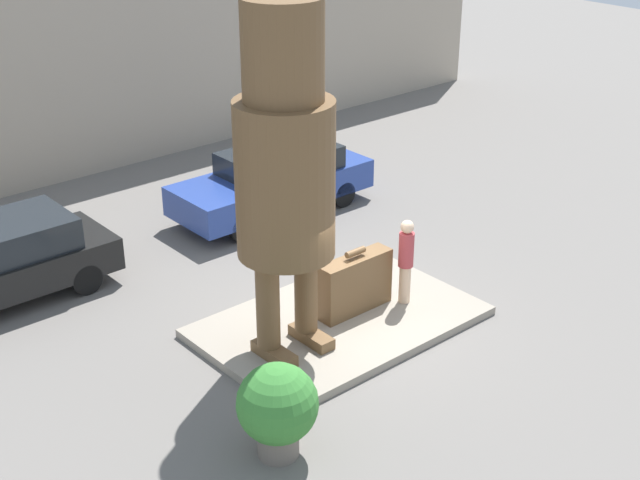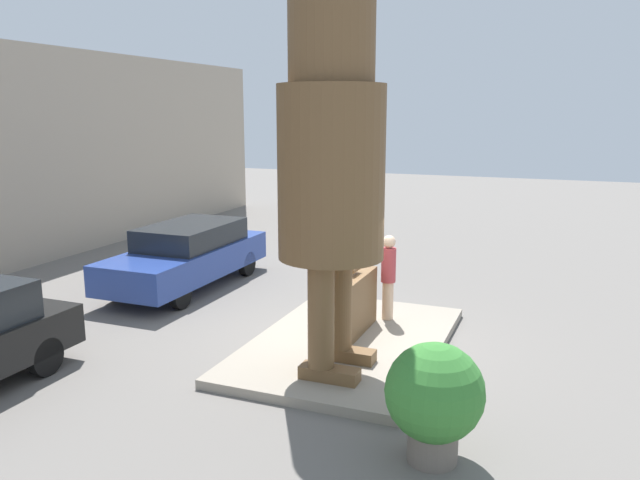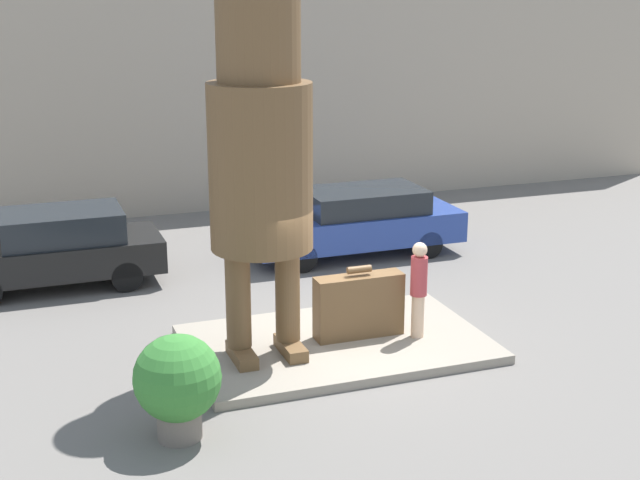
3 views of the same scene
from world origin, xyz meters
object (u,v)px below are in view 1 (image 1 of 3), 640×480
object	(u,v)px
parked_car_black	(2,261)
tourist	(406,258)
giant_suitcase	(355,284)
parked_car_blue	(274,180)
statue_figure	(285,157)
planter_pot	(277,407)

from	to	relation	value
parked_car_black	tourist	bearing A→B (deg)	136.42
giant_suitcase	parked_car_blue	bearing A→B (deg)	68.37
statue_figure	planter_pot	size ratio (longest dim) A/B	4.00
parked_car_blue	planter_pot	size ratio (longest dim) A/B	3.25
statue_figure	giant_suitcase	size ratio (longest dim) A/B	3.88
giant_suitcase	planter_pot	xyz separation A→B (m)	(-3.40, -2.11, 0.13)
parked_car_blue	planter_pot	xyz separation A→B (m)	(-5.26, -6.80, 0.04)
parked_car_black	giant_suitcase	bearing A→B (deg)	133.29
tourist	statue_figure	bearing A→B (deg)	176.08
statue_figure	parked_car_black	size ratio (longest dim) A/B	1.38
statue_figure	planter_pot	distance (m)	3.73
planter_pot	parked_car_black	bearing A→B (deg)	98.66
giant_suitcase	parked_car_black	distance (m)	6.47
planter_pot	giant_suitcase	bearing A→B (deg)	31.86
giant_suitcase	tourist	world-z (taller)	tourist
parked_car_blue	parked_car_black	bearing A→B (deg)	-0.22
giant_suitcase	planter_pot	distance (m)	4.00
giant_suitcase	parked_car_black	xyz separation A→B (m)	(-4.44, 4.71, 0.11)
giant_suitcase	tourist	size ratio (longest dim) A/B	0.91
parked_car_black	parked_car_blue	world-z (taller)	parked_car_black
giant_suitcase	planter_pot	world-z (taller)	planter_pot
statue_figure	planter_pot	world-z (taller)	statue_figure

